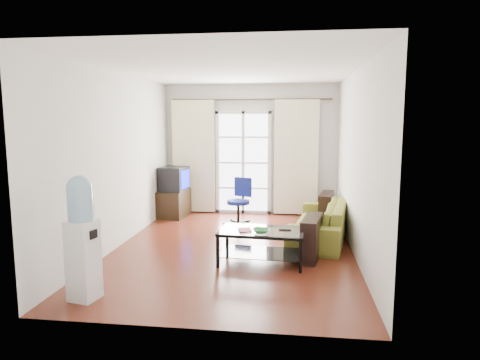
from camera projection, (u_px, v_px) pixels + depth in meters
name	position (u px, v px, depth m)	size (l,w,h in m)	color
floor	(233.00, 248.00, 6.61)	(5.20, 5.20, 0.00)	maroon
ceiling	(233.00, 69.00, 6.23)	(5.20, 5.20, 0.00)	white
wall_back	(251.00, 150.00, 8.97)	(3.60, 0.02, 2.70)	silver
wall_front	(193.00, 188.00, 3.86)	(3.60, 0.02, 2.70)	silver
wall_left	(119.00, 160.00, 6.64)	(0.02, 5.20, 2.70)	silver
wall_right	(356.00, 163.00, 6.20)	(0.02, 5.20, 2.70)	silver
french_door	(243.00, 163.00, 8.97)	(1.16, 0.06, 2.15)	white
curtain_rod	(250.00, 100.00, 8.73)	(0.04, 0.04, 3.30)	#4C3F2D
curtain_left	(194.00, 157.00, 9.02)	(0.90, 0.07, 2.35)	#FEFFCD
curtain_right	(296.00, 158.00, 8.76)	(0.90, 0.07, 2.35)	#FEFFCD
radiator	(288.00, 199.00, 8.92)	(0.64, 0.12, 0.64)	gray
sofa	(320.00, 221.00, 7.09)	(1.16, 2.19, 0.61)	brown
coffee_table	(262.00, 242.00, 5.89)	(1.19, 0.73, 0.47)	silver
bowl	(261.00, 231.00, 5.70)	(0.24, 0.24, 0.06)	green
book	(239.00, 230.00, 5.79)	(0.22, 0.26, 0.02)	#A81419
remote	(285.00, 230.00, 5.85)	(0.17, 0.05, 0.02)	black
tv_stand	(174.00, 203.00, 8.75)	(0.50, 0.75, 0.55)	black
crt_tv	(173.00, 179.00, 8.65)	(0.59, 0.59, 0.48)	black
task_chair	(239.00, 211.00, 8.08)	(0.77, 0.77, 0.88)	black
water_cooler	(82.00, 235.00, 4.63)	(0.33, 0.33, 1.38)	white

